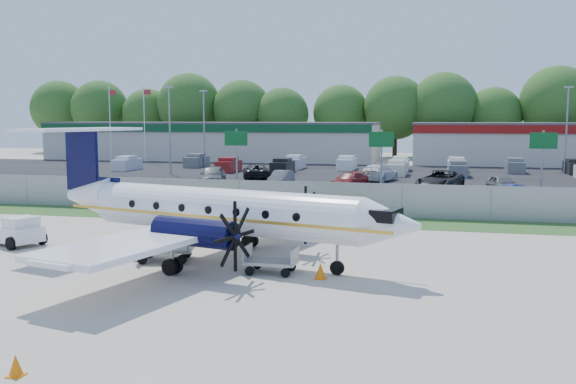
% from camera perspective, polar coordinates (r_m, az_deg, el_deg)
% --- Properties ---
extents(ground, '(170.00, 170.00, 0.00)m').
position_cam_1_polar(ground, '(25.50, -3.09, -6.66)').
color(ground, '#BEB3A0').
rests_on(ground, ground).
extents(grass_verge, '(170.00, 4.00, 0.02)m').
position_cam_1_polar(grass_verge, '(36.96, 2.12, -2.49)').
color(grass_verge, '#2D561E').
rests_on(grass_verge, ground).
extents(access_road, '(170.00, 8.00, 0.02)m').
position_cam_1_polar(access_road, '(43.78, 3.87, -1.07)').
color(access_road, black).
rests_on(access_road, ground).
extents(parking_lot, '(170.00, 32.00, 0.02)m').
position_cam_1_polar(parking_lot, '(64.47, 6.88, 1.37)').
color(parking_lot, black).
rests_on(parking_lot, ground).
extents(perimeter_fence, '(120.00, 0.06, 1.99)m').
position_cam_1_polar(perimeter_fence, '(38.77, 2.69, -0.58)').
color(perimeter_fence, gray).
rests_on(perimeter_fence, ground).
extents(building_west, '(46.40, 12.40, 5.24)m').
position_cam_1_polar(building_west, '(91.28, -6.72, 4.55)').
color(building_west, beige).
rests_on(building_west, ground).
extents(sign_left, '(1.80, 0.26, 5.00)m').
position_cam_1_polar(sign_left, '(49.12, -4.62, 3.98)').
color(sign_left, gray).
rests_on(sign_left, ground).
extents(sign_mid, '(1.80, 0.26, 5.00)m').
position_cam_1_polar(sign_mid, '(46.95, 8.30, 3.81)').
color(sign_mid, gray).
rests_on(sign_mid, ground).
extents(sign_right, '(1.80, 0.26, 5.00)m').
position_cam_1_polar(sign_right, '(47.31, 21.72, 3.43)').
color(sign_right, gray).
rests_on(sign_right, ground).
extents(flagpole_west, '(1.06, 0.12, 10.00)m').
position_cam_1_polar(flagpole_west, '(89.74, -15.51, 6.24)').
color(flagpole_west, white).
rests_on(flagpole_west, ground).
extents(flagpole_east, '(1.06, 0.12, 10.00)m').
position_cam_1_polar(flagpole_east, '(87.46, -12.61, 6.32)').
color(flagpole_east, white).
rests_on(flagpole_east, ground).
extents(light_pole_nw, '(0.90, 0.35, 9.09)m').
position_cam_1_polar(light_pole_nw, '(67.45, -10.48, 5.98)').
color(light_pole_nw, gray).
rests_on(light_pole_nw, ground).
extents(light_pole_sw, '(0.90, 0.35, 9.09)m').
position_cam_1_polar(light_pole_sw, '(76.72, -7.48, 6.10)').
color(light_pole_sw, gray).
rests_on(light_pole_sw, ground).
extents(light_pole_se, '(0.90, 0.35, 9.09)m').
position_cam_1_polar(light_pole_se, '(73.00, 23.54, 5.58)').
color(light_pole_se, gray).
rests_on(light_pole_se, ground).
extents(tree_line, '(112.00, 6.00, 14.00)m').
position_cam_1_polar(tree_line, '(98.25, 9.06, 3.12)').
color(tree_line, '#2A5619').
rests_on(tree_line, ground).
extents(aircraft, '(17.64, 17.25, 5.39)m').
position_cam_1_polar(aircraft, '(26.44, -6.40, -1.63)').
color(aircraft, white).
rests_on(aircraft, ground).
extents(pushback_tug, '(2.88, 2.53, 1.35)m').
position_cam_1_polar(pushback_tug, '(32.12, -22.99, -3.24)').
color(pushback_tug, white).
rests_on(pushback_tug, ground).
extents(baggage_cart_near, '(2.49, 1.80, 1.18)m').
position_cam_1_polar(baggage_cart_near, '(26.82, -10.87, -4.91)').
color(baggage_cart_near, gray).
rests_on(baggage_cart_near, ground).
extents(baggage_cart_far, '(1.96, 1.20, 1.03)m').
position_cam_1_polar(baggage_cart_far, '(24.36, -1.53, -6.13)').
color(baggage_cart_far, gray).
rests_on(baggage_cart_far, ground).
extents(cone_nose, '(0.42, 0.42, 0.60)m').
position_cam_1_polar(cone_nose, '(23.59, 2.90, -7.05)').
color(cone_nose, orange).
rests_on(cone_nose, ground).
extents(cone_port_wing, '(0.36, 0.36, 0.51)m').
position_cam_1_polar(cone_port_wing, '(16.33, -23.04, -14.03)').
color(cone_port_wing, orange).
rests_on(cone_port_wing, ground).
extents(cone_starboard_wing, '(0.35, 0.35, 0.50)m').
position_cam_1_polar(cone_starboard_wing, '(37.02, 5.97, -2.15)').
color(cone_starboard_wing, orange).
rests_on(cone_starboard_wing, ground).
extents(road_car_west, '(4.88, 2.84, 1.33)m').
position_cam_1_polar(road_car_west, '(49.28, -19.91, -0.60)').
color(road_car_west, '#595B5E').
rests_on(road_car_west, ground).
extents(road_car_mid, '(4.30, 1.57, 1.41)m').
position_cam_1_polar(road_car_mid, '(45.50, 18.84, -1.13)').
color(road_car_mid, navy).
rests_on(road_car_mid, ground).
extents(parked_car_a, '(3.13, 5.39, 1.72)m').
position_cam_1_polar(parked_car_a, '(56.13, -6.71, 0.59)').
color(parked_car_a, '#595B5E').
rests_on(parked_car_a, ground).
extents(parked_car_b, '(1.59, 4.05, 1.31)m').
position_cam_1_polar(parked_car_b, '(55.52, -0.60, 0.57)').
color(parked_car_b, '#595B5E').
rests_on(parked_car_b, ground).
extents(parked_car_c, '(3.40, 4.97, 1.34)m').
position_cam_1_polar(parked_car_c, '(53.32, 5.45, 0.29)').
color(parked_car_c, maroon).
rests_on(parked_car_c, ground).
extents(parked_car_d, '(4.27, 6.45, 1.65)m').
position_cam_1_polar(parked_car_d, '(53.11, 13.34, 0.11)').
color(parked_car_d, black).
rests_on(parked_car_d, ground).
extents(parked_car_e, '(2.51, 4.41, 1.41)m').
position_cam_1_polar(parked_car_e, '(52.65, 18.49, -0.11)').
color(parked_car_e, '#595B5E').
rests_on(parked_car_e, ground).
extents(parked_car_f, '(4.04, 5.86, 1.49)m').
position_cam_1_polar(parked_car_f, '(61.37, -2.81, 1.14)').
color(parked_car_f, black).
rests_on(parked_car_f, ground).
extents(parked_car_g, '(3.64, 5.94, 1.61)m').
position_cam_1_polar(parked_car_g, '(59.66, 8.06, 0.92)').
color(parked_car_g, silver).
rests_on(parked_car_g, ground).
extents(far_parking_rows, '(56.00, 10.00, 1.60)m').
position_cam_1_polar(far_parking_rows, '(69.42, 7.34, 1.73)').
color(far_parking_rows, gray).
rests_on(far_parking_rows, ground).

